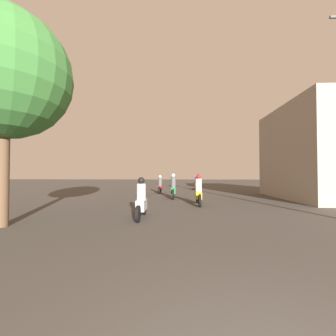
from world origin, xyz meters
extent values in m
cylinder|color=black|center=(-2.19, 7.80, 0.28)|extent=(0.10, 0.56, 0.56)
cylinder|color=black|center=(-2.19, 6.39, 0.28)|extent=(0.10, 0.56, 0.56)
cube|color=#ADADB2|center=(-2.19, 7.09, 0.48)|extent=(0.30, 0.81, 0.40)
cylinder|color=black|center=(-2.19, 7.55, 0.78)|extent=(0.60, 0.04, 0.04)
cylinder|color=silver|center=(-2.19, 7.01, 0.97)|extent=(0.32, 0.32, 0.58)
sphere|color=black|center=(-2.19, 7.01, 1.38)|extent=(0.24, 0.24, 0.24)
cylinder|color=black|center=(0.20, 11.38, 0.32)|extent=(0.10, 0.63, 0.63)
cylinder|color=black|center=(0.20, 9.90, 0.32)|extent=(0.10, 0.63, 0.63)
cube|color=gold|center=(0.20, 10.64, 0.52)|extent=(0.30, 0.78, 0.40)
cylinder|color=black|center=(0.20, 11.12, 0.82)|extent=(0.60, 0.04, 0.04)
cylinder|color=silver|center=(0.20, 10.56, 1.04)|extent=(0.32, 0.32, 0.64)
sphere|color=#A51919|center=(0.20, 10.56, 1.48)|extent=(0.24, 0.24, 0.24)
cylinder|color=black|center=(-1.16, 14.26, 0.33)|extent=(0.10, 0.66, 0.66)
cylinder|color=black|center=(-1.16, 12.98, 0.33)|extent=(0.10, 0.66, 0.66)
cube|color=#1E6B33|center=(-1.16, 13.62, 0.52)|extent=(0.30, 0.77, 0.38)
cylinder|color=black|center=(-1.16, 14.04, 0.81)|extent=(0.60, 0.04, 0.04)
cylinder|color=#4C514C|center=(-1.16, 13.55, 1.05)|extent=(0.32, 0.32, 0.68)
sphere|color=silver|center=(-1.16, 13.55, 1.51)|extent=(0.24, 0.24, 0.24)
cylinder|color=black|center=(-2.34, 18.18, 0.31)|extent=(0.10, 0.61, 0.61)
cylinder|color=black|center=(-2.34, 16.80, 0.31)|extent=(0.10, 0.61, 0.61)
cube|color=red|center=(-2.34, 17.49, 0.47)|extent=(0.30, 0.78, 0.33)
cylinder|color=black|center=(-2.34, 17.94, 0.73)|extent=(0.60, 0.04, 0.04)
cylinder|color=#4C514C|center=(-2.34, 17.41, 0.94)|extent=(0.32, 0.32, 0.62)
sphere|color=silver|center=(-2.34, 17.41, 1.37)|extent=(0.24, 0.24, 0.24)
cylinder|color=black|center=(0.94, 21.69, 0.29)|extent=(0.10, 0.58, 0.58)
cylinder|color=black|center=(0.94, 20.30, 0.29)|extent=(0.10, 0.58, 0.58)
cube|color=orange|center=(0.94, 21.00, 0.46)|extent=(0.30, 0.76, 0.34)
cylinder|color=black|center=(0.94, 21.45, 0.74)|extent=(0.60, 0.04, 0.04)
cylinder|color=navy|center=(0.94, 20.92, 0.95)|extent=(0.32, 0.32, 0.63)
sphere|color=silver|center=(0.94, 20.92, 1.38)|extent=(0.24, 0.24, 0.24)
cube|color=gray|center=(8.75, 13.78, 3.00)|extent=(5.84, 7.67, 6.00)
cylinder|color=brown|center=(-6.26, 5.59, 1.66)|extent=(0.36, 0.36, 3.32)
sphere|color=#387533|center=(-6.26, 5.59, 4.73)|extent=(4.02, 4.02, 4.02)
camera|label=1|loc=(-0.84, -1.09, 1.63)|focal=24.00mm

